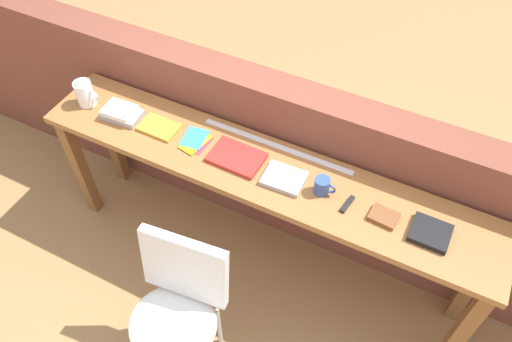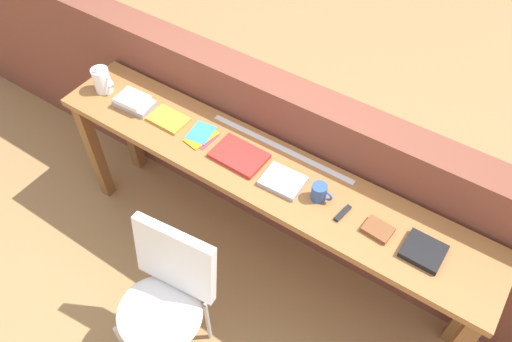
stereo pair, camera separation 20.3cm
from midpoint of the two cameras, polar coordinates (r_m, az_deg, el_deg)
The scene contains 15 objects.
ground_plane at distance 3.14m, azimuth -4.02°, elevation -13.97°, with size 40.00×40.00×0.00m, color #9E7547.
brick_wall_back at distance 2.97m, azimuth 1.43°, elevation 0.95°, with size 6.00×0.20×1.15m, color brown.
sideboard at distance 2.65m, azimuth -1.70°, elevation -1.61°, with size 2.50×0.44×0.88m.
chair_white_moulded at distance 2.57m, azimuth -11.32°, elevation -14.91°, with size 0.49×0.50×0.89m.
pitcher_white at distance 3.02m, azimuth -20.83°, elevation 8.23°, with size 0.14×0.10×0.18m.
book_stack_leftmost at distance 2.91m, azimuth -17.14°, elevation 6.29°, with size 0.23×0.15×0.06m.
magazine_cycling at distance 2.80m, azimuth -13.09°, elevation 4.79°, with size 0.21×0.14×0.02m, color gold.
pamphlet_pile_colourful at distance 2.70m, azimuth -9.10°, elevation 3.38°, with size 0.16×0.20×0.01m.
book_open_centre at distance 2.58m, azimuth -4.50°, elevation 1.47°, with size 0.28×0.19×0.02m, color red.
book_grey_hardcover at distance 2.48m, azimuth 0.88°, elevation -0.97°, with size 0.20×0.16×0.03m, color #9E9EA3.
mug at distance 2.42m, azimuth 5.23°, elevation -1.83°, with size 0.11×0.08×0.09m.
multitool_folded at distance 2.41m, azimuth 8.05°, elevation -3.90°, with size 0.02×0.11×0.02m, color black.
leather_journal_brown at distance 2.39m, azimuth 12.05°, elevation -5.25°, with size 0.13×0.10×0.02m, color brown.
book_repair_rightmost at distance 2.39m, azimuth 17.02°, elevation -6.90°, with size 0.18×0.16×0.03m, color black.
ruler_metal_back_edge at distance 2.64m, azimuth 0.18°, elevation 2.80°, with size 0.86×0.03×0.00m, color silver.
Camera 1 is at (0.73, -1.20, 2.81)m, focal length 35.00 mm.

